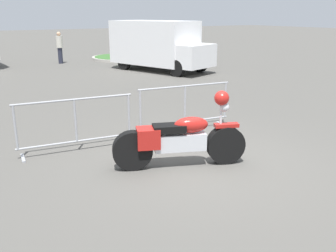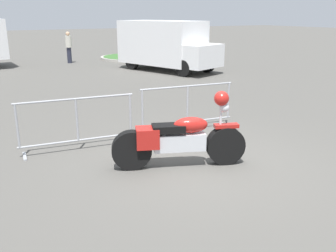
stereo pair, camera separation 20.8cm
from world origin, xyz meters
name	(u,v)px [view 2 (the right image)]	position (x,y,z in m)	size (l,w,h in m)	color
ground_plane	(198,162)	(0.00, 0.00, 0.00)	(120.00, 120.00, 0.00)	#54514C
motorcycle	(179,139)	(-0.39, 0.02, 0.52)	(2.29, 1.08, 1.36)	black
crowd_barrier_near	(77,123)	(-1.70, 1.75, 0.56)	(2.29, 0.71, 1.07)	#9EA0A5
crowd_barrier_far	(187,107)	(0.91, 1.75, 0.56)	(2.29, 0.71, 1.07)	#9EA0A5
delivery_van	(165,44)	(5.28, 10.33, 1.24)	(3.39, 5.36, 2.31)	white
pedestrian	(69,46)	(2.09, 15.40, 0.92)	(0.38, 0.38, 1.69)	#262838
planter_island	(136,53)	(6.08, 15.28, 0.37)	(3.87, 3.87, 1.23)	#ADA89E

